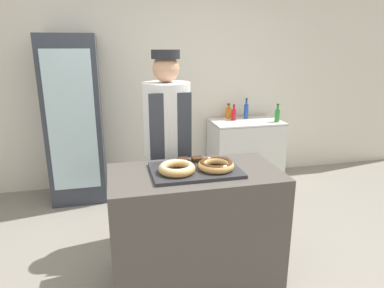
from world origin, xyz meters
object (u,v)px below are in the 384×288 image
object	(u,v)px
serving_tray	(195,170)
baker_person	(168,146)
donut_chocolate_glaze	(216,165)
chest_freezer	(245,151)
donut_light_glaze	(177,168)
brownie_back_left	(183,160)
beverage_fridge	(74,120)
bottle_blue	(246,111)
bottle_green	(277,115)
bottle_orange	(228,113)
bottle_red	(234,114)
brownie_back_right	(197,159)

from	to	relation	value
serving_tray	baker_person	distance (m)	0.63
donut_chocolate_glaze	chest_freezer	world-z (taller)	donut_chocolate_glaze
donut_light_glaze	brownie_back_left	size ratio (longest dim) A/B	3.30
baker_person	beverage_fridge	world-z (taller)	beverage_fridge
donut_chocolate_glaze	bottle_blue	world-z (taller)	bottle_blue
brownie_back_left	bottle_green	bearing A→B (deg)	44.27
donut_chocolate_glaze	chest_freezer	size ratio (longest dim) A/B	0.29
baker_person	bottle_orange	world-z (taller)	baker_person
beverage_fridge	bottle_red	size ratio (longest dim) A/B	9.23
serving_tray	bottle_orange	bearing A→B (deg)	64.59
donut_chocolate_glaze	beverage_fridge	bearing A→B (deg)	121.63
chest_freezer	bottle_blue	xyz separation A→B (m)	(0.05, 0.15, 0.51)
donut_light_glaze	donut_chocolate_glaze	world-z (taller)	same
chest_freezer	bottle_red	distance (m)	0.52
brownie_back_right	bottle_blue	world-z (taller)	bottle_blue
beverage_fridge	bottle_blue	distance (m)	2.16
donut_chocolate_glaze	baker_person	bearing A→B (deg)	110.05
brownie_back_right	bottle_orange	bearing A→B (deg)	64.14
donut_light_glaze	chest_freezer	size ratio (longest dim) A/B	0.29
beverage_fridge	chest_freezer	size ratio (longest dim) A/B	2.11
beverage_fridge	bottle_green	xyz separation A→B (m)	(2.46, -0.13, -0.03)
beverage_fridge	chest_freezer	world-z (taller)	beverage_fridge
serving_tray	donut_light_glaze	distance (m)	0.16
baker_person	bottle_orange	distance (m)	1.74
donut_chocolate_glaze	beverage_fridge	distance (m)	2.14
chest_freezer	donut_light_glaze	bearing A→B (deg)	-124.67
serving_tray	brownie_back_left	world-z (taller)	brownie_back_left
donut_chocolate_glaze	brownie_back_left	size ratio (longest dim) A/B	3.30
brownie_back_left	baker_person	world-z (taller)	baker_person
chest_freezer	bottle_green	distance (m)	0.63
donut_light_glaze	bottle_green	distance (m)	2.34
donut_light_glaze	serving_tray	bearing A→B (deg)	16.86
donut_light_glaze	chest_freezer	world-z (taller)	donut_light_glaze
serving_tray	brownie_back_left	size ratio (longest dim) A/B	8.06
brownie_back_left	chest_freezer	world-z (taller)	brownie_back_left
beverage_fridge	bottle_blue	size ratio (longest dim) A/B	6.97
beverage_fridge	bottle_red	world-z (taller)	beverage_fridge
donut_light_glaze	bottle_green	bearing A→B (deg)	46.18
brownie_back_left	bottle_blue	bearing A→B (deg)	55.42
brownie_back_right	chest_freezer	size ratio (longest dim) A/B	0.09
brownie_back_left	brownie_back_right	distance (m)	0.11
donut_light_glaze	bottle_red	size ratio (longest dim) A/B	1.27
donut_light_glaze	baker_person	distance (m)	0.66
chest_freezer	serving_tray	bearing A→B (deg)	-122.14
donut_light_glaze	bottle_orange	world-z (taller)	bottle_orange
beverage_fridge	chest_freezer	bearing A→B (deg)	0.18
serving_tray	donut_chocolate_glaze	size ratio (longest dim) A/B	2.44
bottle_green	beverage_fridge	bearing A→B (deg)	176.95
baker_person	bottle_orange	xyz separation A→B (m)	(1.05, 1.39, -0.01)
chest_freezer	bottle_orange	world-z (taller)	bottle_orange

